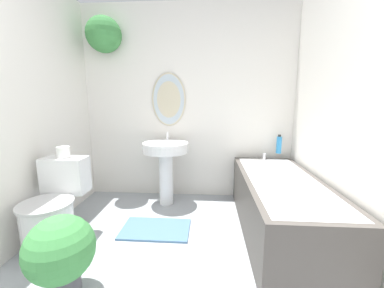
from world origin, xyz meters
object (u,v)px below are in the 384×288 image
Objects in this scene: toilet at (53,212)px; pedestal_sink at (166,159)px; shampoo_bottle at (279,145)px; potted_plant at (61,252)px; toilet_paper_roll at (63,152)px; bathtub at (280,205)px.

toilet is 0.86× the size of pedestal_sink.
toilet is 1.24m from pedestal_sink.
shampoo_bottle reaches higher than toilet.
potted_plant is 0.95m from toilet_paper_roll.
bathtub is at bearing 28.88° from potted_plant.
bathtub is at bearing 10.21° from toilet.
shampoo_bottle is (0.17, 0.75, 0.44)m from bathtub.
pedestal_sink is 7.81× the size of toilet_paper_roll.
toilet_paper_roll is at bearing -138.09° from pedestal_sink.
toilet is 0.45× the size of bathtub.
bathtub is 0.89m from shampoo_bottle.
shampoo_bottle is 2.06× the size of toilet_paper_roll.
pedestal_sink is at bearing 49.38° from toilet.
shampoo_bottle is at bearing 22.56° from toilet_paper_roll.
toilet_paper_roll is at bearing 118.58° from potted_plant.
bathtub is 7.29× the size of shampoo_bottle.
shampoo_bottle is 0.41× the size of potted_plant.
toilet is 6.71× the size of toilet_paper_roll.
shampoo_bottle is 2.33m from toilet_paper_roll.
pedestal_sink reaches higher than shampoo_bottle.
shampoo_bottle is at bearing 7.60° from pedestal_sink.
pedestal_sink is 1.34m from bathtub.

